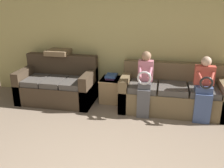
{
  "coord_description": "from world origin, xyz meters",
  "views": [
    {
      "loc": [
        0.6,
        -1.99,
        2.15
      ],
      "look_at": [
        -0.21,
        1.91,
        0.73
      ],
      "focal_mm": 40.0,
      "sensor_mm": 36.0,
      "label": 1
    }
  ],
  "objects": [
    {
      "name": "child_left_seated",
      "position": [
        0.31,
        2.36,
        0.67
      ],
      "size": [
        0.27,
        0.38,
        1.21
      ],
      "color": "#56565B",
      "rests_on": "ground_plane"
    },
    {
      "name": "child_right_seated",
      "position": [
        1.35,
        2.35,
        0.64
      ],
      "size": [
        0.34,
        0.38,
        1.16
      ],
      "color": "#475B8E",
      "rests_on": "ground_plane"
    },
    {
      "name": "book_stack",
      "position": [
        -0.44,
        2.89,
        0.54
      ],
      "size": [
        0.22,
        0.29,
        0.09
      ],
      "color": "#7A4284",
      "rests_on": "side_shelf"
    },
    {
      "name": "couch_main",
      "position": [
        0.83,
        2.72,
        0.32
      ],
      "size": [
        2.0,
        0.87,
        0.89
      ],
      "color": "brown",
      "rests_on": "ground_plane"
    },
    {
      "name": "wall_back",
      "position": [
        0.0,
        3.21,
        1.27
      ],
      "size": [
        6.65,
        0.06,
        2.55
      ],
      "color": "#DBCC7F",
      "rests_on": "ground_plane"
    },
    {
      "name": "side_shelf",
      "position": [
        -0.44,
        2.89,
        0.26
      ],
      "size": [
        0.43,
        0.53,
        0.49
      ],
      "color": "tan",
      "rests_on": "ground_plane"
    },
    {
      "name": "throw_pillow",
      "position": [
        -1.61,
        2.97,
        1.0
      ],
      "size": [
        0.47,
        0.47,
        0.1
      ],
      "color": "#846B4C",
      "rests_on": "couch_side"
    },
    {
      "name": "couch_side",
      "position": [
        -1.55,
        2.68,
        0.33
      ],
      "size": [
        1.57,
        0.88,
        0.95
      ],
      "color": "#473828",
      "rests_on": "ground_plane"
    }
  ]
}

